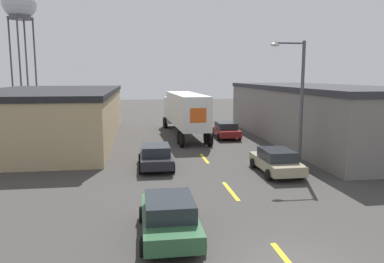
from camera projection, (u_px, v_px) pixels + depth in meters
road_centerline at (231, 191)px, 18.52m from camera, size 0.20×17.90×0.01m
warehouse_left at (49, 114)px, 33.18m from camera, size 11.57×23.72×4.46m
warehouse_right at (315, 113)px, 32.42m from camera, size 8.43×24.50×4.82m
semi_truck at (184, 110)px, 35.44m from camera, size 3.16×13.91×4.02m
parked_car_left_near at (169, 216)px, 13.21m from camera, size 2.11×4.49×1.44m
parked_car_left_far at (156, 156)px, 23.08m from camera, size 2.11×4.49×1.44m
parked_car_right_mid at (276, 161)px, 21.70m from camera, size 2.11×4.49×1.44m
parked_car_right_far at (226, 130)px, 34.19m from camera, size 2.11×4.49×1.44m
water_tower at (19, 4)px, 61.04m from camera, size 5.48×5.48×20.24m
street_lamp at (298, 96)px, 22.58m from camera, size 2.20×0.32×7.70m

